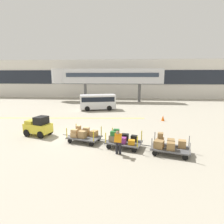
# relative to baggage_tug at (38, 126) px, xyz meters

# --- Properties ---
(ground_plane) EXTENTS (120.00, 120.00, 0.00)m
(ground_plane) POSITION_rel_baggage_tug_xyz_m (3.36, -0.00, -0.75)
(ground_plane) COLOR #A8A08E
(apron_lead_line) EXTENTS (17.92, 1.58, 0.01)m
(apron_lead_line) POSITION_rel_baggage_tug_xyz_m (0.06, 6.11, -0.75)
(apron_lead_line) COLOR yellow
(apron_lead_line) RESTS_ON ground_plane
(terminal_building) EXTENTS (56.03, 2.51, 7.83)m
(terminal_building) POSITION_rel_baggage_tug_xyz_m (3.36, 25.98, 3.17)
(terminal_building) COLOR silver
(terminal_building) RESTS_ON ground_plane
(jet_bridge) EXTENTS (20.06, 3.00, 5.86)m
(jet_bridge) POSITION_rel_baggage_tug_xyz_m (2.53, 19.99, 3.77)
(jet_bridge) COLOR silver
(jet_bridge) RESTS_ON ground_plane
(baggage_tug) EXTENTS (2.32, 1.70, 1.58)m
(baggage_tug) POSITION_rel_baggage_tug_xyz_m (0.00, 0.00, 0.00)
(baggage_tug) COLOR gold
(baggage_tug) RESTS_ON ground_plane
(baggage_cart_lead) EXTENTS (3.08, 1.97, 1.10)m
(baggage_cart_lead) POSITION_rel_baggage_tug_xyz_m (3.92, -1.07, -0.22)
(baggage_cart_lead) COLOR #4C4C4F
(baggage_cart_lead) RESTS_ON ground_plane
(baggage_cart_middle) EXTENTS (3.08, 1.97, 1.15)m
(baggage_cart_middle) POSITION_rel_baggage_tug_xyz_m (6.80, -1.91, -0.23)
(baggage_cart_middle) COLOR #4C4C4F
(baggage_cart_middle) RESTS_ON ground_plane
(baggage_cart_tail) EXTENTS (3.08, 1.97, 1.20)m
(baggage_cart_tail) POSITION_rel_baggage_tug_xyz_m (9.66, -2.71, -0.21)
(baggage_cart_tail) COLOR #4C4C4F
(baggage_cart_tail) RESTS_ON ground_plane
(baggage_handler) EXTENTS (0.47, 0.49, 1.56)m
(baggage_handler) POSITION_rel_baggage_tug_xyz_m (6.57, -3.13, 0.11)
(baggage_handler) COLOR black
(baggage_handler) RESTS_ON ground_plane
(shuttle_van) EXTENTS (5.11, 2.97, 2.10)m
(shuttle_van) POSITION_rel_baggage_tug_xyz_m (2.98, 11.48, 0.48)
(shuttle_van) COLOR silver
(shuttle_van) RESTS_ON ground_plane
(safety_cone_near) EXTENTS (0.36, 0.36, 0.55)m
(safety_cone_near) POSITION_rel_baggage_tug_xyz_m (10.88, 5.78, -0.48)
(safety_cone_near) COLOR #EA590F
(safety_cone_near) RESTS_ON ground_plane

